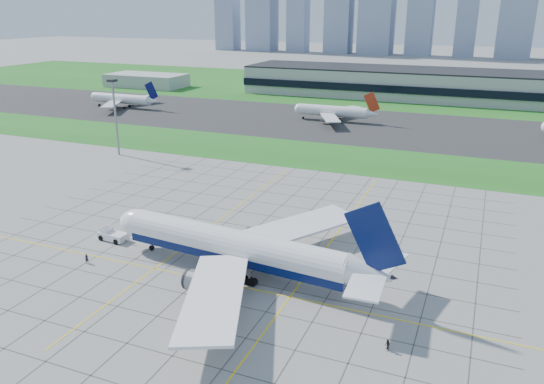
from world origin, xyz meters
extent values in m
plane|color=gray|center=(0.00, 0.00, 0.00)|extent=(1400.00, 1400.00, 0.00)
cube|color=#1E601B|center=(0.00, 90.00, 0.02)|extent=(700.00, 35.00, 0.04)
cube|color=#383838|center=(0.00, 145.00, 0.03)|extent=(700.00, 75.00, 0.04)
cube|color=#1E601B|center=(0.00, 255.00, 0.02)|extent=(700.00, 145.00, 0.04)
cube|color=#474744|center=(-48.00, 10.00, 0.01)|extent=(0.18, 130.00, 0.02)
cube|color=#474744|center=(-40.00, 10.00, 0.01)|extent=(0.18, 130.00, 0.02)
cube|color=#474744|center=(-32.00, 10.00, 0.01)|extent=(0.18, 130.00, 0.02)
cube|color=#474744|center=(-24.00, 10.00, 0.01)|extent=(0.18, 130.00, 0.02)
cube|color=#474744|center=(-16.00, 10.00, 0.01)|extent=(0.18, 130.00, 0.02)
cube|color=#474744|center=(-8.00, 10.00, 0.01)|extent=(0.18, 130.00, 0.02)
cube|color=#474744|center=(0.00, 10.00, 0.01)|extent=(0.18, 130.00, 0.02)
cube|color=#474744|center=(8.00, 10.00, 0.01)|extent=(0.18, 130.00, 0.02)
cube|color=#474744|center=(16.00, 10.00, 0.01)|extent=(0.18, 130.00, 0.02)
cube|color=#474744|center=(24.00, 10.00, 0.01)|extent=(0.18, 130.00, 0.02)
cube|color=#474744|center=(32.00, 10.00, 0.01)|extent=(0.18, 130.00, 0.02)
cube|color=#474744|center=(40.00, 10.00, 0.01)|extent=(0.18, 130.00, 0.02)
cube|color=#474744|center=(48.00, 10.00, 0.01)|extent=(0.18, 130.00, 0.02)
cube|color=#474744|center=(0.00, -32.00, 0.01)|extent=(110.00, 0.18, 0.02)
cube|color=#474744|center=(0.00, -24.00, 0.01)|extent=(110.00, 0.18, 0.02)
cube|color=#474744|center=(0.00, -16.00, 0.01)|extent=(110.00, 0.18, 0.02)
cube|color=#474744|center=(0.00, -8.00, 0.01)|extent=(110.00, 0.18, 0.02)
cube|color=#474744|center=(0.00, 0.00, 0.01)|extent=(110.00, 0.18, 0.02)
cube|color=#474744|center=(0.00, 8.00, 0.01)|extent=(110.00, 0.18, 0.02)
cube|color=#474744|center=(0.00, 16.00, 0.01)|extent=(110.00, 0.18, 0.02)
cube|color=#474744|center=(0.00, 24.00, 0.01)|extent=(110.00, 0.18, 0.02)
cube|color=#474744|center=(0.00, 32.00, 0.01)|extent=(110.00, 0.18, 0.02)
cube|color=#474744|center=(0.00, 40.00, 0.01)|extent=(110.00, 0.18, 0.02)
cube|color=#474744|center=(0.00, 48.00, 0.01)|extent=(110.00, 0.18, 0.02)
cube|color=#474744|center=(0.00, 56.00, 0.01)|extent=(110.00, 0.18, 0.02)
cube|color=#474744|center=(0.00, 64.00, 0.01)|extent=(110.00, 0.18, 0.02)
cube|color=yellow|center=(0.00, -2.00, 0.02)|extent=(120.00, 0.25, 0.03)
cube|color=yellow|center=(-10.00, 20.00, 0.02)|extent=(0.25, 100.00, 0.03)
cube|color=yellow|center=(18.00, 20.00, 0.02)|extent=(0.25, 100.00, 0.03)
cube|color=#B7B7B2|center=(40.00, 230.00, 7.50)|extent=(260.00, 42.00, 15.00)
cube|color=black|center=(40.00, 208.50, 7.00)|extent=(260.00, 1.00, 4.00)
cube|color=black|center=(40.00, 230.00, 15.40)|extent=(260.00, 42.00, 0.80)
cube|color=#B7B7B2|center=(-160.00, 210.00, 4.00)|extent=(50.00, 25.00, 8.00)
cylinder|color=gray|center=(-70.00, 65.00, 12.50)|extent=(0.70, 0.70, 25.00)
cube|color=black|center=(-70.00, 65.00, 25.20)|extent=(2.50, 2.50, 0.80)
cube|color=#8795B2|center=(-258.00, 520.00, 34.00)|extent=(24.00, 21.60, 68.00)
cube|color=#8795B2|center=(-168.00, 520.00, 47.50)|extent=(22.00, 19.80, 95.00)
cube|color=#8795B2|center=(-78.00, 520.00, 37.00)|extent=(35.00, 31.50, 74.00)
cube|color=#8795B2|center=(14.00, 520.00, 44.00)|extent=(20.00, 18.00, 88.00)
cylinder|color=white|center=(4.89, 3.02, 5.55)|extent=(45.92, 10.08, 5.94)
cube|color=#071449|center=(4.89, 3.02, 3.67)|extent=(45.88, 9.68, 1.58)
ellipsoid|color=white|center=(-17.80, 5.11, 5.55)|extent=(10.01, 6.79, 5.94)
cube|color=black|center=(-19.97, 5.30, 6.04)|extent=(2.46, 3.36, 0.59)
cone|color=white|center=(31.03, 0.63, 5.84)|extent=(8.41, 6.35, 5.65)
cube|color=#071449|center=(31.53, 0.58, 12.48)|extent=(10.80, 1.48, 12.64)
cube|color=white|center=(12.26, 18.26, 4.56)|extent=(22.02, 28.34, 0.96)
cube|color=white|center=(9.36, -13.30, 4.56)|extent=(18.18, 29.10, 0.96)
cylinder|color=slate|center=(5.84, 13.38, 2.58)|extent=(6.76, 4.34, 3.76)
cylinder|color=slate|center=(3.94, -7.33, 2.58)|extent=(6.76, 4.34, 3.76)
cylinder|color=gray|center=(-15.33, 4.88, 1.29)|extent=(0.39, 0.39, 2.58)
cylinder|color=black|center=(-15.33, 4.88, 0.54)|extent=(1.13, 0.59, 1.09)
cylinder|color=black|center=(10.11, 5.73, 0.64)|extent=(1.39, 1.30, 1.29)
cylinder|color=black|center=(9.53, -0.58, 0.64)|extent=(1.39, 1.30, 1.29)
cube|color=white|center=(-26.01, 5.98, 0.97)|extent=(6.68, 3.58, 1.50)
cube|color=white|center=(-27.72, 6.14, 2.04)|extent=(2.14, 2.53, 1.18)
cube|color=black|center=(-27.72, 6.14, 2.25)|extent=(1.90, 2.29, 0.75)
cube|color=gray|center=(-21.42, 5.56, 0.64)|extent=(3.22, 0.49, 0.19)
cylinder|color=black|center=(-28.02, 7.57, 0.59)|extent=(1.22, 0.64, 1.18)
cylinder|color=black|center=(-28.27, 4.79, 0.59)|extent=(1.22, 0.64, 1.18)
cylinder|color=black|center=(-23.74, 7.18, 0.59)|extent=(1.22, 0.64, 1.18)
cylinder|color=black|center=(-24.00, 4.40, 0.59)|extent=(1.22, 0.64, 1.18)
imported|color=black|center=(-23.69, -5.00, 0.98)|extent=(0.75, 0.85, 1.95)
imported|color=black|center=(36.56, -10.88, 0.91)|extent=(1.07, 1.11, 1.81)
cylinder|color=white|center=(-126.53, 140.95, 4.50)|extent=(32.82, 4.80, 4.80)
cube|color=#07084B|center=(-108.30, 140.95, 9.50)|extent=(7.46, 0.40, 9.15)
cube|color=white|center=(-124.25, 151.95, 3.70)|extent=(13.89, 20.66, 0.40)
cube|color=white|center=(-124.25, 129.95, 3.70)|extent=(13.89, 20.66, 0.40)
cylinder|color=black|center=(-123.79, 143.15, 0.50)|extent=(1.00, 1.00, 1.00)
cylinder|color=black|center=(-123.79, 138.75, 0.50)|extent=(1.00, 1.00, 1.00)
cylinder|color=white|center=(-18.22, 148.58, 4.50)|extent=(31.05, 4.80, 4.80)
cube|color=#AA2B13|center=(-0.98, 148.58, 9.50)|extent=(7.46, 0.40, 9.15)
cube|color=white|center=(-16.07, 159.58, 3.70)|extent=(13.89, 20.66, 0.40)
cube|color=white|center=(-16.07, 137.58, 3.70)|extent=(13.89, 20.66, 0.40)
cylinder|color=black|center=(-15.64, 150.78, 0.50)|extent=(1.00, 1.00, 1.00)
cylinder|color=black|center=(-15.64, 146.38, 0.50)|extent=(1.00, 1.00, 1.00)
camera|label=1|loc=(46.01, -78.30, 47.58)|focal=35.00mm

